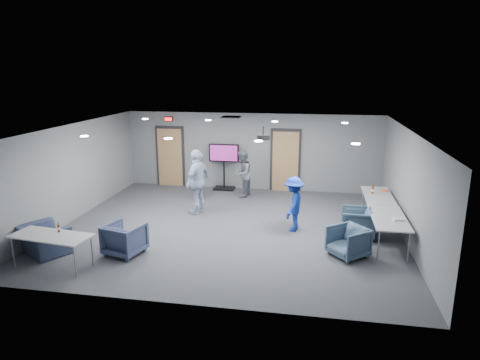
% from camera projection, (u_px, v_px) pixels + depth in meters
% --- Properties ---
extents(floor, '(9.00, 9.00, 0.00)m').
position_uv_depth(floor, '(230.00, 227.00, 11.60)').
color(floor, '#33363A').
rests_on(floor, ground).
extents(ceiling, '(9.00, 9.00, 0.00)m').
position_uv_depth(ceiling, '(229.00, 128.00, 10.93)').
color(ceiling, silver).
rests_on(ceiling, wall_back).
extents(wall_back, '(9.00, 0.02, 2.70)m').
position_uv_depth(wall_back, '(252.00, 152.00, 15.08)').
color(wall_back, slate).
rests_on(wall_back, floor).
extents(wall_front, '(9.00, 0.02, 2.70)m').
position_uv_depth(wall_front, '(184.00, 235.00, 7.45)').
color(wall_front, slate).
rests_on(wall_front, floor).
extents(wall_left, '(0.02, 8.00, 2.70)m').
position_uv_depth(wall_left, '(73.00, 172.00, 12.02)').
color(wall_left, slate).
rests_on(wall_left, floor).
extents(wall_right, '(0.02, 8.00, 2.70)m').
position_uv_depth(wall_right, '(408.00, 187.00, 10.51)').
color(wall_right, slate).
rests_on(wall_right, floor).
extents(door_left, '(1.06, 0.17, 2.24)m').
position_uv_depth(door_left, '(170.00, 157.00, 15.61)').
color(door_left, black).
rests_on(door_left, wall_back).
extents(door_right, '(1.06, 0.17, 2.24)m').
position_uv_depth(door_right, '(285.00, 161.00, 14.91)').
color(door_right, black).
rests_on(door_right, wall_back).
extents(exit_sign, '(0.32, 0.08, 0.16)m').
position_uv_depth(exit_sign, '(169.00, 119.00, 15.25)').
color(exit_sign, black).
rests_on(exit_sign, wall_back).
extents(hvac_diffuser, '(0.60, 0.60, 0.03)m').
position_uv_depth(hvac_diffuser, '(231.00, 117.00, 13.69)').
color(hvac_diffuser, black).
rests_on(hvac_diffuser, ceiling).
extents(downlights, '(6.18, 3.78, 0.02)m').
position_uv_depth(downlights, '(229.00, 129.00, 10.93)').
color(downlights, white).
rests_on(downlights, ceiling).
extents(person_a, '(0.41, 0.59, 1.55)m').
position_uv_depth(person_a, '(198.00, 176.00, 13.98)').
color(person_a, gray).
rests_on(person_a, floor).
extents(person_b, '(0.67, 0.83, 1.59)m').
position_uv_depth(person_b, '(242.00, 174.00, 14.24)').
color(person_b, slate).
rests_on(person_b, floor).
extents(person_c, '(0.77, 1.21, 1.93)m').
position_uv_depth(person_c, '(198.00, 182.00, 12.56)').
color(person_c, '#A1B2CF').
rests_on(person_c, floor).
extents(person_d, '(0.71, 1.03, 1.46)m').
position_uv_depth(person_d, '(293.00, 204.00, 11.23)').
color(person_d, navy).
rests_on(person_d, floor).
extents(chair_right_b, '(0.85, 0.83, 0.75)m').
position_uv_depth(chair_right_b, '(358.00, 223.00, 10.89)').
color(chair_right_b, '#3B5066').
rests_on(chair_right_b, floor).
extents(chair_right_c, '(1.07, 1.07, 0.70)m').
position_uv_depth(chair_right_c, '(348.00, 242.00, 9.72)').
color(chair_right_c, '#3D526A').
rests_on(chair_right_c, floor).
extents(chair_front_a, '(0.97, 0.99, 0.74)m').
position_uv_depth(chair_front_a, '(125.00, 239.00, 9.84)').
color(chair_front_a, '#384161').
rests_on(chair_front_a, floor).
extents(chair_front_b, '(1.36, 1.32, 0.67)m').
position_uv_depth(chair_front_b, '(44.00, 240.00, 9.88)').
color(chair_front_b, '#313B55').
rests_on(chair_front_b, floor).
extents(table_right_a, '(0.77, 1.85, 0.73)m').
position_uv_depth(table_right_a, '(378.00, 196.00, 12.05)').
color(table_right_a, '#A2A4A6').
rests_on(table_right_a, floor).
extents(table_right_b, '(0.80, 1.92, 0.73)m').
position_uv_depth(table_right_b, '(389.00, 219.00, 10.24)').
color(table_right_b, '#A2A4A6').
rests_on(table_right_b, floor).
extents(table_front_left, '(1.81, 0.93, 0.73)m').
position_uv_depth(table_front_left, '(51.00, 237.00, 9.12)').
color(table_front_left, '#A2A4A6').
rests_on(table_front_left, floor).
extents(bottle_front, '(0.06, 0.06, 0.23)m').
position_uv_depth(bottle_front, '(59.00, 228.00, 9.27)').
color(bottle_front, '#5F3410').
rests_on(bottle_front, table_front_left).
extents(bottle_right, '(0.08, 0.08, 0.29)m').
position_uv_depth(bottle_right, '(373.00, 190.00, 12.15)').
color(bottle_right, '#5F3410').
rests_on(bottle_right, table_right_a).
extents(snack_box, '(0.22, 0.19, 0.04)m').
position_uv_depth(snack_box, '(384.00, 191.00, 12.40)').
color(snack_box, '#E34A38').
rests_on(snack_box, table_right_a).
extents(wrapper, '(0.27, 0.21, 0.05)m').
position_uv_depth(wrapper, '(398.00, 219.00, 10.00)').
color(wrapper, silver).
rests_on(wrapper, table_right_b).
extents(tv_stand, '(1.07, 0.51, 1.64)m').
position_uv_depth(tv_stand, '(224.00, 164.00, 15.10)').
color(tv_stand, black).
rests_on(tv_stand, floor).
extents(projector, '(0.38, 0.35, 0.35)m').
position_uv_depth(projector, '(263.00, 137.00, 11.45)').
color(projector, black).
rests_on(projector, ceiling).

